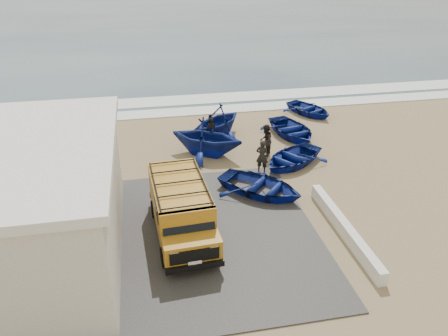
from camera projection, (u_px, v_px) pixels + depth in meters
ground at (205, 207)px, 18.81m from camera, size 160.00×160.00×0.00m
slab at (162, 239)px, 16.71m from camera, size 12.00×10.00×0.05m
ocean at (150, 17)px, 67.67m from camera, size 180.00×88.00×0.01m
surf_line at (178, 112)px, 29.26m from camera, size 180.00×1.60×0.06m
surf_wash at (174, 101)px, 31.45m from camera, size 180.00×2.20×0.04m
parapet at (344, 228)px, 16.91m from camera, size 0.35×6.00×0.55m
van at (181, 208)px, 16.58m from camera, size 2.30×5.20×2.18m
boat_near_left at (260, 186)px, 19.58m from camera, size 4.83×4.77×0.82m
boat_near_right at (292, 157)px, 22.25m from camera, size 4.68×4.40×0.79m
boat_mid_left at (206, 137)px, 22.99m from camera, size 5.13×4.95×2.07m
boat_mid_right at (292, 130)px, 25.53m from camera, size 3.56×4.46×0.82m
boat_far_left at (218, 121)px, 25.27m from camera, size 4.83×4.78×1.93m
boat_far_right at (309, 109)px, 28.82m from camera, size 3.73×4.23×0.72m
fisherman_front at (262, 156)px, 21.34m from camera, size 0.73×0.65×1.68m
fisherman_middle at (266, 141)px, 22.97m from camera, size 0.99×1.06×1.74m
fisherman_back at (211, 132)px, 24.18m from camera, size 0.95×0.96×1.62m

